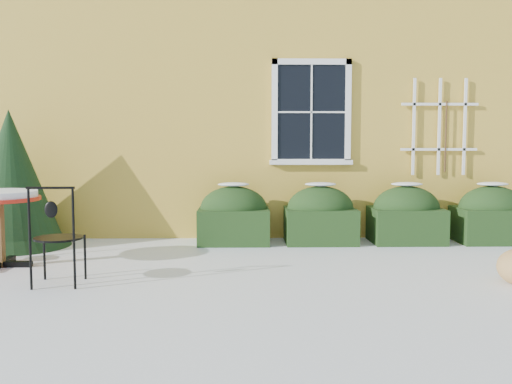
{
  "coord_description": "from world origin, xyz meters",
  "views": [
    {
      "loc": [
        -0.15,
        -5.92,
        1.49
      ],
      "look_at": [
        0.0,
        1.0,
        0.9
      ],
      "focal_mm": 40.0,
      "sensor_mm": 36.0,
      "label": 1
    }
  ],
  "objects": [
    {
      "name": "ground",
      "position": [
        0.0,
        0.0,
        0.0
      ],
      "size": [
        80.0,
        80.0,
        0.0
      ],
      "primitive_type": "plane",
      "color": "white",
      "rests_on": "ground"
    },
    {
      "name": "house",
      "position": [
        0.0,
        7.0,
        3.22
      ],
      "size": [
        12.4,
        8.4,
        6.4
      ],
      "color": "yellow",
      "rests_on": "ground"
    },
    {
      "name": "hedge_row",
      "position": [
        1.65,
        2.55,
        0.4
      ],
      "size": [
        4.95,
        0.8,
        0.91
      ],
      "color": "black",
      "rests_on": "ground"
    },
    {
      "name": "evergreen_shrub",
      "position": [
        -3.5,
        2.32,
        0.8
      ],
      "size": [
        1.63,
        1.63,
        1.98
      ],
      "rotation": [
        0.0,
        0.0,
        0.2
      ],
      "color": "black",
      "rests_on": "ground"
    },
    {
      "name": "patio_chair_near",
      "position": [
        -2.11,
        0.02,
        0.53
      ],
      "size": [
        0.51,
        0.51,
        1.06
      ],
      "rotation": [
        0.0,
        0.0,
        3.17
      ],
      "color": "black",
      "rests_on": "ground"
    }
  ]
}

